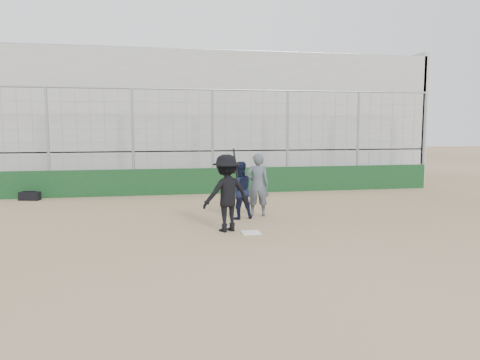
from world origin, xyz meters
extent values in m
plane|color=brown|center=(0.00, 0.00, 0.00)|extent=(90.00, 90.00, 0.00)
cube|color=white|center=(0.00, 0.00, 0.01)|extent=(0.44, 0.44, 0.02)
cube|color=#103417|center=(0.00, 7.00, 0.50)|extent=(18.00, 0.25, 1.00)
cylinder|color=gray|center=(0.00, 7.00, 2.00)|extent=(0.10, 0.10, 4.00)
cylinder|color=gray|center=(9.00, 7.00, 2.00)|extent=(0.10, 0.10, 4.00)
cylinder|color=gray|center=(0.00, 7.00, 4.00)|extent=(18.00, 0.07, 0.07)
cube|color=#9D9D9D|center=(0.00, 11.95, 0.80)|extent=(20.00, 6.70, 1.60)
cube|color=#9D9D9D|center=(0.00, 11.95, 3.70)|extent=(20.00, 6.70, 4.20)
cube|color=#9D9D9D|center=(10.00, 11.95, 2.90)|extent=(0.25, 6.70, 6.10)
cylinder|color=gray|center=(0.00, 15.10, 6.80)|extent=(20.00, 0.06, 0.06)
imported|color=black|center=(-0.54, 0.34, 0.95)|extent=(1.40, 1.08, 1.91)
cylinder|color=black|center=(-0.29, 0.49, 1.69)|extent=(0.07, 0.57, 0.71)
imported|color=black|center=(0.06, 1.78, 0.53)|extent=(0.89, 0.75, 1.06)
sphere|color=maroon|center=(0.06, 1.78, 0.96)|extent=(0.28, 0.28, 0.28)
imported|color=#464F59|center=(0.66, 2.14, 0.82)|extent=(0.73, 0.55, 1.65)
cube|color=black|center=(-6.59, 6.49, 0.15)|extent=(0.75, 0.45, 0.30)
cylinder|color=black|center=(-6.59, 6.49, 0.32)|extent=(0.45, 0.14, 0.04)
camera|label=1|loc=(-2.38, -10.96, 2.58)|focal=35.00mm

